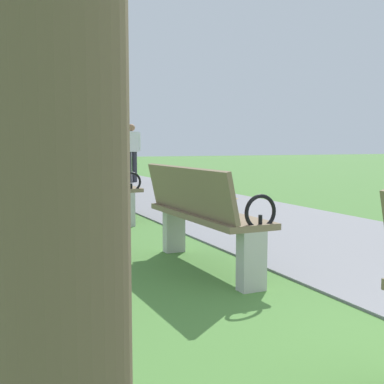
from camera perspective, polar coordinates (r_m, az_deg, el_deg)
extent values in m
cube|color=slate|center=(19.11, -12.57, 2.19)|extent=(2.85, 44.00, 0.02)
cube|color=#7A664C|center=(4.33, 1.72, -2.63)|extent=(0.47, 1.61, 0.05)
cube|color=#7A664C|center=(4.23, -0.57, 0.23)|extent=(0.16, 1.60, 0.40)
cube|color=#B7B5AD|center=(3.75, 6.86, -7.87)|extent=(0.20, 0.12, 0.45)
cube|color=#B7B5AD|center=(5.04, -2.09, -4.36)|extent=(0.20, 0.12, 0.45)
torus|color=black|center=(3.69, 7.88, -2.31)|extent=(0.27, 0.04, 0.27)
cylinder|color=black|center=(3.71, 7.86, -3.54)|extent=(0.03, 0.03, 0.12)
torus|color=black|center=(5.03, -1.56, -0.18)|extent=(0.27, 0.04, 0.27)
cylinder|color=black|center=(5.04, -1.56, -1.08)|extent=(0.03, 0.03, 0.12)
cube|color=#7A664C|center=(7.32, -9.11, 0.66)|extent=(0.45, 1.60, 0.05)
cube|color=#7A664C|center=(7.26, -10.59, 2.37)|extent=(0.14, 1.60, 0.40)
cube|color=#B7B5AD|center=(6.64, -7.51, -1.99)|extent=(0.20, 0.12, 0.45)
cube|color=#B7B5AD|center=(8.06, -10.38, -0.70)|extent=(0.20, 0.12, 0.45)
torus|color=black|center=(6.60, -7.00, 1.15)|extent=(0.27, 0.03, 0.27)
cylinder|color=black|center=(6.60, -6.99, 0.46)|extent=(0.03, 0.03, 0.12)
torus|color=black|center=(8.06, -10.04, 1.91)|extent=(0.27, 0.03, 0.27)
cylinder|color=black|center=(8.07, -10.03, 1.34)|extent=(0.03, 0.03, 0.12)
cube|color=#7A664C|center=(10.15, -13.30, 1.93)|extent=(0.48, 1.61, 0.05)
cube|color=#7A664C|center=(10.10, -14.38, 3.17)|extent=(0.16, 1.60, 0.40)
cube|color=#B7B5AD|center=(9.45, -12.34, 0.17)|extent=(0.20, 0.12, 0.45)
cube|color=#B7B5AD|center=(10.89, -14.08, 0.83)|extent=(0.20, 0.12, 0.45)
torus|color=black|center=(9.42, -12.00, 2.39)|extent=(0.27, 0.04, 0.27)
cylinder|color=black|center=(9.42, -11.99, 1.90)|extent=(0.03, 0.03, 0.12)
torus|color=black|center=(10.90, -13.83, 2.76)|extent=(0.27, 0.04, 0.27)
cylinder|color=black|center=(10.91, -13.82, 2.34)|extent=(0.03, 0.03, 0.12)
cylinder|color=brown|center=(7.45, -18.50, 10.28)|extent=(0.13, 0.13, 3.48)
cylinder|color=#4C3D2D|center=(9.97, -19.10, 10.27)|extent=(0.18, 0.18, 3.93)
cylinder|color=#2D2D38|center=(13.97, -7.24, 2.87)|extent=(0.14, 0.14, 0.85)
cylinder|color=#2D2D38|center=(14.03, -6.62, 2.88)|extent=(0.14, 0.14, 0.85)
cube|color=white|center=(13.99, -6.97, 5.76)|extent=(0.35, 0.24, 0.56)
sphere|color=#9E7051|center=(13.99, -6.98, 7.36)|extent=(0.20, 0.20, 0.20)
cylinder|color=white|center=(13.91, -7.82, 5.75)|extent=(0.09, 0.09, 0.52)
cylinder|color=white|center=(14.07, -6.12, 5.77)|extent=(0.09, 0.09, 0.52)
cylinder|color=gold|center=(12.38, 0.23, 0.61)|extent=(0.08, 0.08, 0.00)
cylinder|color=#BC842D|center=(11.77, -20.21, -0.09)|extent=(0.08, 0.08, 0.00)
cylinder|color=#93511E|center=(10.52, -8.53, -0.33)|extent=(0.13, 0.13, 0.00)
cylinder|color=brown|center=(9.95, -13.48, -0.88)|extent=(0.11, 0.11, 0.00)
cylinder|color=#BC842D|center=(12.92, -12.77, 0.68)|extent=(0.11, 0.11, 0.00)
cylinder|color=#93511E|center=(12.61, -18.98, 0.31)|extent=(0.11, 0.11, 0.00)
cylinder|color=gold|center=(9.73, 5.03, -0.77)|extent=(0.15, 0.15, 0.00)
cylinder|color=#AD6B23|center=(12.44, -14.54, 0.37)|extent=(0.11, 0.11, 0.00)
cylinder|color=#BC842D|center=(8.64, -10.53, -1.77)|extent=(0.11, 0.11, 0.00)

